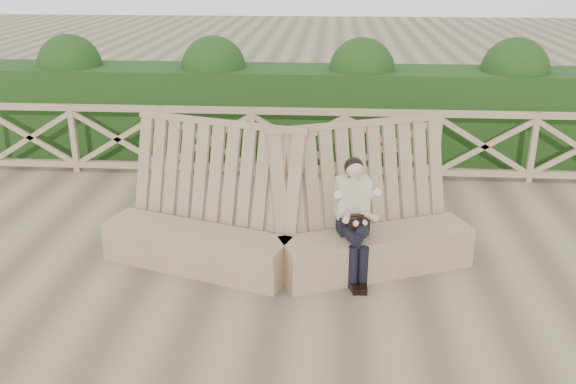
{
  "coord_description": "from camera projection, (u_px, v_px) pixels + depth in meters",
  "views": [
    {
      "loc": [
        0.54,
        -6.08,
        3.35
      ],
      "look_at": [
        0.07,
        0.4,
        0.9
      ],
      "focal_mm": 40.0,
      "sensor_mm": 36.0,
      "label": 1
    }
  ],
  "objects": [
    {
      "name": "woman",
      "position": [
        354.0,
        213.0,
        6.86
      ],
      "size": [
        0.43,
        0.79,
        1.31
      ],
      "rotation": [
        0.0,
        0.0,
        0.25
      ],
      "color": "black",
      "rests_on": "ground"
    },
    {
      "name": "guardrail",
      "position": [
        297.0,
        143.0,
        9.97
      ],
      "size": [
        10.1,
        0.09,
        1.1
      ],
      "color": "#8F6F53",
      "rests_on": "ground"
    },
    {
      "name": "ground",
      "position": [
        278.0,
        283.0,
        6.89
      ],
      "size": [
        60.0,
        60.0,
        0.0
      ],
      "primitive_type": "plane",
      "color": "brown",
      "rests_on": "ground"
    },
    {
      "name": "bench",
      "position": [
        286.0,
        233.0,
        7.15
      ],
      "size": [
        4.2,
        1.52,
        1.59
      ],
      "rotation": [
        0.0,
        0.0,
        0.09
      ],
      "color": "#83644B",
      "rests_on": "ground"
    },
    {
      "name": "hedge",
      "position": [
        302.0,
        112.0,
        11.02
      ],
      "size": [
        12.0,
        1.2,
        1.5
      ],
      "primitive_type": "cube",
      "color": "black",
      "rests_on": "ground"
    }
  ]
}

